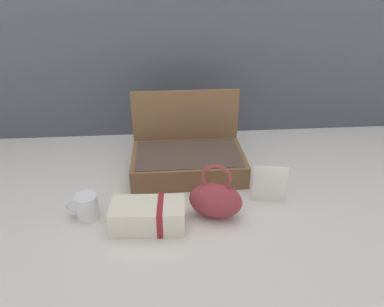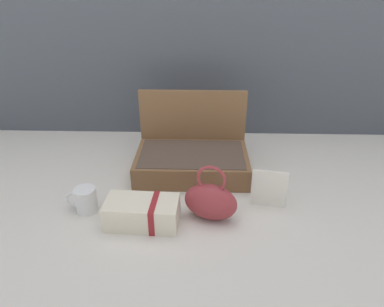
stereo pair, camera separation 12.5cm
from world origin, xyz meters
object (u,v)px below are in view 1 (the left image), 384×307
coffee_mug (86,207)px  info_card_left (270,184)px  teal_pouch_handbag (215,200)px  open_suitcase (188,155)px  cream_toiletry_bag (149,216)px

coffee_mug → info_card_left: info_card_left is taller
teal_pouch_handbag → info_card_left: (0.22, 0.08, 0.00)m
coffee_mug → info_card_left: 0.67m
open_suitcase → info_card_left: open_suitcase is taller
open_suitcase → teal_pouch_handbag: (0.07, -0.34, 0.00)m
open_suitcase → info_card_left: 0.39m
teal_pouch_handbag → info_card_left: size_ratio=1.43×
coffee_mug → info_card_left: (0.67, 0.05, 0.03)m
teal_pouch_handbag → coffee_mug: 0.46m
coffee_mug → teal_pouch_handbag: bearing=-4.1°
teal_pouch_handbag → cream_toiletry_bag: 0.24m
open_suitcase → coffee_mug: 0.49m
cream_toiletry_bag → teal_pouch_handbag: bearing=8.5°
teal_pouch_handbag → coffee_mug: (-0.46, 0.03, -0.03)m
coffee_mug → cream_toiletry_bag: bearing=-17.0°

